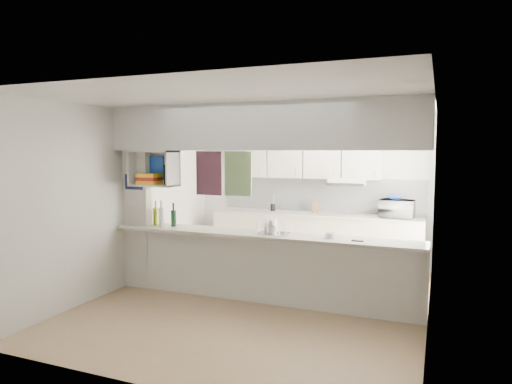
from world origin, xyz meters
The scene contains 16 objects.
floor centered at (0.00, 0.00, 0.00)m, with size 4.80×4.80×0.00m, color tan.
ceiling centered at (0.00, 0.00, 2.60)m, with size 4.80×4.80×0.00m, color white.
wall_back centered at (0.00, 2.40, 1.30)m, with size 4.20×4.20×0.00m, color silver.
wall_left centered at (-2.10, 0.00, 1.30)m, with size 4.80×4.80×0.00m, color silver.
wall_right centered at (2.10, 0.00, 1.30)m, with size 4.80×4.80×0.00m, color silver.
servery_partition centered at (-0.17, 0.00, 1.66)m, with size 4.20×0.50×2.60m.
cubby_shelf centered at (-1.57, -0.06, 1.71)m, with size 0.65×0.35×0.50m.
kitchen_run centered at (0.16, 2.14, 0.83)m, with size 3.60×0.63×2.24m.
microwave centered at (1.56, 2.12, 1.06)m, with size 0.52×0.35×0.29m, color white.
bowl centered at (1.52, 2.11, 1.24)m, with size 0.24×0.24×0.06m, color #0D3596.
dish_rack centered at (0.21, -0.01, 1.00)m, with size 0.43×0.34×0.21m.
cup centered at (0.21, -0.06, 0.99)m, with size 0.13×0.13×0.11m, color white.
wine_bottles centered at (-1.55, -0.01, 1.05)m, with size 0.52×0.15×0.37m.
plastic_tubs centered at (0.97, 0.01, 0.95)m, with size 0.48×0.17×0.06m.
utensil_jar centered at (-0.58, 2.15, 0.98)m, with size 0.09×0.09×0.12m, color black.
knife_block centered at (0.18, 2.18, 1.02)m, with size 0.10×0.08×0.20m, color #53361C.
Camera 1 is at (2.17, -5.49, 2.00)m, focal length 32.00 mm.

